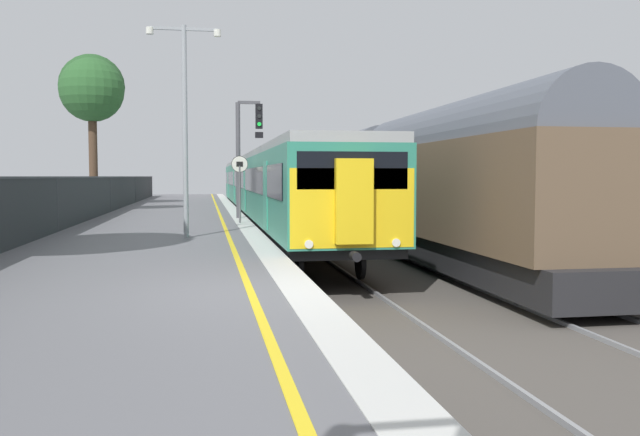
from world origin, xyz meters
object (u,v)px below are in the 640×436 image
at_px(commuter_train_at_platform, 266,185).
at_px(signal_gantry, 245,145).
at_px(background_tree_right, 91,89).
at_px(freight_train_adjacent_track, 321,178).
at_px(background_tree_centre, 91,93).
at_px(speed_limit_sign, 240,180).
at_px(platform_lamp_mid, 185,114).

distance_m(commuter_train_at_platform, signal_gantry, 7.17).
relative_size(commuter_train_at_platform, background_tree_right, 4.69).
height_order(freight_train_adjacent_track, background_tree_centre, background_tree_centre).
xyz_separation_m(commuter_train_at_platform, background_tree_right, (-9.56, 6.82, 5.48)).
xyz_separation_m(freight_train_adjacent_track, background_tree_centre, (-12.32, -7.55, 4.06)).
xyz_separation_m(speed_limit_sign, background_tree_centre, (-6.47, 8.95, 4.08)).
bearing_deg(platform_lamp_mid, freight_train_adjacent_track, 70.91).
relative_size(background_tree_centre, background_tree_right, 0.83).
bearing_deg(signal_gantry, freight_train_adjacent_track, 67.90).
xyz_separation_m(commuter_train_at_platform, freight_train_adjacent_track, (4.00, 6.66, 0.31)).
height_order(commuter_train_at_platform, freight_train_adjacent_track, freight_train_adjacent_track).
height_order(freight_train_adjacent_track, platform_lamp_mid, platform_lamp_mid).
distance_m(background_tree_centre, background_tree_right, 7.89).
bearing_deg(background_tree_right, freight_train_adjacent_track, -0.69).
relative_size(commuter_train_at_platform, signal_gantry, 8.69).
bearing_deg(background_tree_centre, signal_gantry, -40.76).
bearing_deg(signal_gantry, platform_lamp_mid, -104.10).
distance_m(speed_limit_sign, platform_lamp_mid, 6.06).
relative_size(freight_train_adjacent_track, speed_limit_sign, 24.81).
height_order(speed_limit_sign, platform_lamp_mid, platform_lamp_mid).
height_order(signal_gantry, background_tree_right, background_tree_right).
relative_size(freight_train_adjacent_track, background_tree_right, 6.87).
bearing_deg(freight_train_adjacent_track, commuter_train_at_platform, -121.03).
bearing_deg(freight_train_adjacent_track, signal_gantry, -112.10).
height_order(commuter_train_at_platform, background_tree_centre, background_tree_centre).
xyz_separation_m(freight_train_adjacent_track, platform_lamp_mid, (-7.61, -22.00, 1.83)).
relative_size(speed_limit_sign, platform_lamp_mid, 0.42).
xyz_separation_m(speed_limit_sign, background_tree_right, (-7.71, 16.66, 5.19)).
bearing_deg(background_tree_centre, speed_limit_sign, -54.11).
relative_size(speed_limit_sign, background_tree_centre, 0.33).
xyz_separation_m(commuter_train_at_platform, speed_limit_sign, (-1.85, -9.84, 0.29)).
relative_size(commuter_train_at_platform, background_tree_centre, 5.65).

